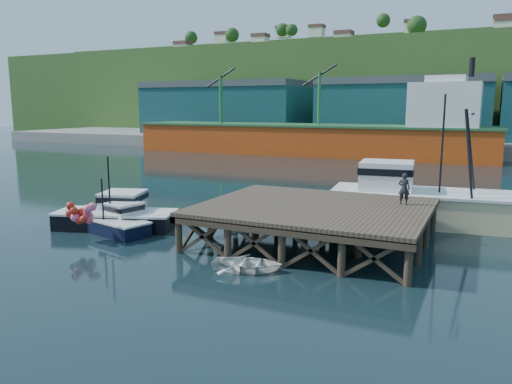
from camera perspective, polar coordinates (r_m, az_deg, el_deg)
The scene contains 12 objects.
ground at distance 29.95m, azimuth -3.43°, elevation -4.61°, with size 300.00×300.00×0.00m, color black.
wharf at distance 27.20m, azimuth 6.58°, elevation -1.95°, with size 12.00×10.00×2.62m.
far_quay at distance 96.68m, azimuth 16.90°, elevation 5.57°, with size 160.00×40.00×2.00m, color gray.
warehouse_left at distance 102.84m, azimuth -3.30°, elevation 9.27°, with size 32.00×16.00×9.00m, color #174C4D.
warehouse_mid at distance 91.52m, azimuth 16.60°, elevation 8.82°, with size 28.00×16.00×9.00m, color #174C4D.
cargo_ship at distance 76.90m, azimuth 8.25°, elevation 6.63°, with size 55.50×10.00×13.75m.
hillside at distance 126.27m, azimuth 19.17°, elevation 10.90°, with size 220.00×50.00×22.00m, color #2D511E.
boat_navy at distance 30.98m, azimuth -15.83°, elevation -3.22°, with size 5.61×3.58×3.31m.
boat_black at distance 32.15m, azimuth -15.56°, elevation -2.44°, with size 7.77×6.44×4.51m.
trawler at distance 33.57m, azimuth 18.78°, elevation -0.61°, with size 12.62×5.70×8.18m.
dinghy at distance 23.03m, azimuth -1.03°, elevation -8.19°, with size 2.32×3.24×0.67m, color white.
dockworker at distance 28.42m, azimuth 16.57°, elevation 0.36°, with size 0.63×0.41×1.72m, color black.
Camera 1 is at (13.92, -25.45, 7.46)m, focal length 35.00 mm.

